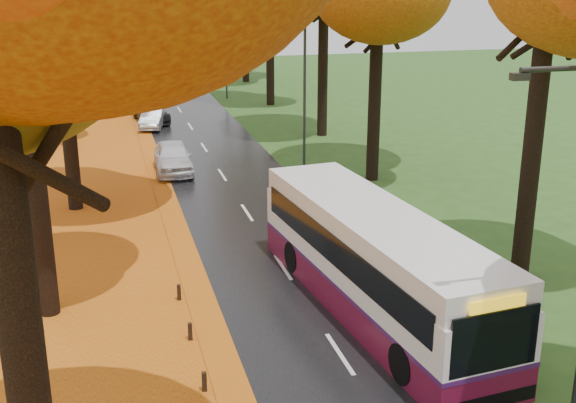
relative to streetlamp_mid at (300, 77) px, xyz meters
name	(u,v)px	position (x,y,z in m)	size (l,w,h in m)	color
road	(242,206)	(-3.95, -5.00, -4.69)	(6.50, 90.00, 0.04)	black
centre_line	(242,205)	(-3.95, -5.00, -4.67)	(0.12, 90.00, 0.01)	silver
leaf_verge	(21,224)	(-12.95, -5.00, -4.70)	(12.00, 90.00, 0.02)	maroon
leaf_drift	(171,211)	(-7.00, -5.00, -4.67)	(0.90, 90.00, 0.01)	orange
streetlamp_mid	(300,77)	(0.00, 0.00, 0.00)	(2.45, 0.18, 8.00)	#333538
streetlamp_far	(222,38)	(0.00, 22.00, 0.00)	(2.45, 0.18, 8.00)	#333538
bus	(375,259)	(-2.13, -15.73, -3.09)	(3.83, 11.69, 3.02)	#5B0E28
car_white	(173,157)	(-6.20, 1.19, -3.92)	(1.79, 4.44, 1.51)	silver
car_silver	(153,118)	(-6.30, 12.18, -4.06)	(1.30, 3.72, 1.23)	gray
car_dark	(151,112)	(-6.24, 14.21, -4.01)	(1.87, 4.61, 1.34)	black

